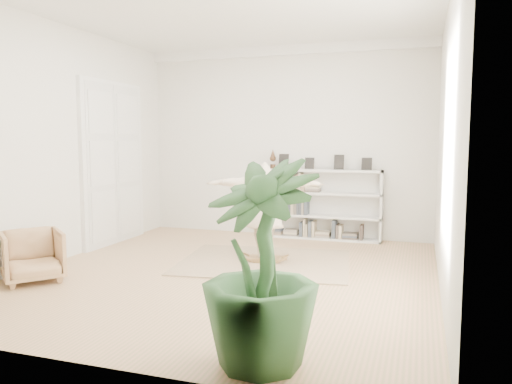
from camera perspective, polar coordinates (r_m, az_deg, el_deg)
floor at (r=7.01m, az=-3.08°, el=-9.26°), size 6.00×6.00×0.00m
room_shell at (r=9.71m, az=3.39°, el=15.87°), size 6.00×6.00×6.00m
doors at (r=9.21m, az=-15.96°, el=3.00°), size 0.09×1.78×2.92m
bookshelf at (r=9.36m, az=7.50°, el=-1.48°), size 2.20×0.35×1.64m
armchair at (r=7.18m, az=-24.19°, el=-6.68°), size 1.03×1.02×0.67m
rug at (r=7.59m, az=1.00°, el=-8.00°), size 2.74×2.31×0.02m
rocker_board at (r=7.58m, az=1.00°, el=-7.58°), size 0.52×0.35×0.10m
person at (r=7.43m, az=1.01°, el=-1.78°), size 1.81×0.70×1.43m
houseplant at (r=4.06m, az=0.50°, el=-8.22°), size 1.23×1.23×1.70m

